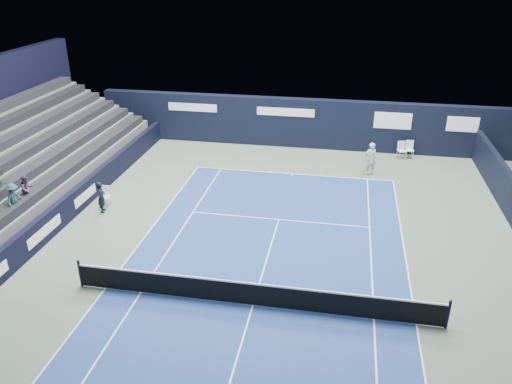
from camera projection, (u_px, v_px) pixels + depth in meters
ground at (263, 273)px, 19.09m from camera, size 48.00×48.00×0.00m
court_surface at (253, 305)px, 17.31m from camera, size 10.97×23.77×0.01m
folding_chair_back_a at (401, 147)px, 29.89m from camera, size 0.57×0.59×1.04m
folding_chair_back_b at (409, 148)px, 30.00m from camera, size 0.50×0.48×1.05m
line_judge_chair at (106, 194)px, 24.18m from camera, size 0.45×0.44×0.99m
line_judge at (101, 197)px, 23.42m from camera, size 0.54×0.66×1.55m
court_markings at (253, 305)px, 17.31m from camera, size 11.03×23.83×0.00m
tennis_net at (253, 294)px, 17.10m from camera, size 12.90×0.10×1.10m
back_sponsor_wall at (302, 123)px, 31.35m from camera, size 26.00×0.63×3.10m
side_barrier_left at (82, 196)px, 23.93m from camera, size 0.33×22.00×1.20m
spectator_stand at (18, 157)px, 24.88m from camera, size 6.00×18.00×6.40m
tennis_player at (370, 159)px, 27.50m from camera, size 0.79×0.94×1.85m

